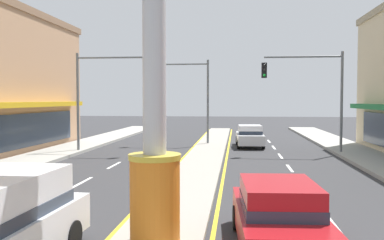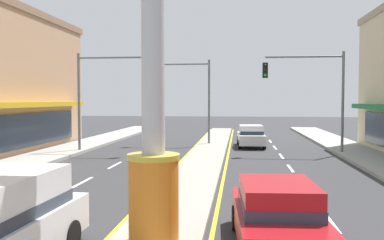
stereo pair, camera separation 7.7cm
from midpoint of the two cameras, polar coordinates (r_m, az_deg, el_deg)
median_strip at (r=20.74m, az=0.99°, el=-6.20°), size 2.11×52.00×0.14m
sidewalk_left at (r=21.64m, az=-24.41°, el=-6.02°), size 2.86×60.00×0.18m
lane_markings at (r=19.42m, az=0.63°, el=-7.02°), size 8.85×52.00×0.01m
district_sign at (r=9.24m, az=-5.41°, el=8.72°), size 6.46×1.17×7.79m
traffic_light_left_side at (r=26.33m, az=-11.89°, el=4.77°), size 4.86×0.46×6.20m
traffic_light_right_side at (r=26.22m, az=15.97°, el=4.73°), size 4.86×0.46×6.20m
traffic_light_median_far at (r=30.47m, az=-0.71°, el=4.45°), size 4.20×0.46×6.20m
sedan_far_right_lane at (r=9.58m, az=11.43°, el=-12.55°), size 2.03×4.39×1.53m
sedan_near_left_lane at (r=29.53m, az=7.81°, el=-2.14°), size 1.96×4.36×1.53m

